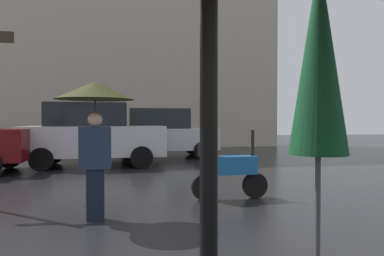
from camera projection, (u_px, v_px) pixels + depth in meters
folded_patio_umbrella_near at (319, 66)px, 2.28m from camera, size 0.38×0.38×2.47m
pedestrian_with_umbrella at (95, 106)px, 4.93m from camera, size 1.10×1.10×1.95m
parked_scooter at (228, 168)px, 6.28m from camera, size 1.40×0.32×1.23m
parked_car_left at (93, 134)px, 10.92m from camera, size 4.26×1.99×1.94m
parked_car_distant at (162, 133)px, 13.52m from camera, size 4.01×2.00×1.86m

